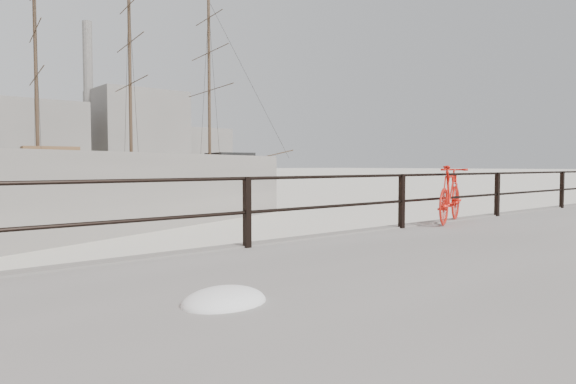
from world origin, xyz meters
TOP-DOWN VIEW (x-y plane):
  - ground at (0.00, 0.00)m, footprint 400.00×400.00m
  - guardrail at (0.00, -0.15)m, footprint 28.00×0.10m
  - bicycle at (-2.07, -0.25)m, footprint 1.89×0.98m
  - barque_black at (25.92, 81.49)m, footprint 68.08×30.80m
  - industrial_west at (20.00, 140.00)m, footprint 32.00×18.00m
  - industrial_mid at (55.00, 145.00)m, footprint 26.00×20.00m
  - industrial_east at (78.00, 150.00)m, footprint 20.00×16.00m
  - smokestack at (42.00, 150.00)m, footprint 2.80×2.80m

SIDE VIEW (x-z plane):
  - ground at x=0.00m, z-range 0.00..0.00m
  - barque_black at x=25.92m, z-range -18.38..18.38m
  - guardrail at x=0.00m, z-range 0.35..1.35m
  - bicycle at x=-2.07m, z-range 0.35..1.51m
  - industrial_east at x=78.00m, z-range 0.00..14.00m
  - industrial_west at x=20.00m, z-range 0.00..18.00m
  - industrial_mid at x=55.00m, z-range 0.00..24.00m
  - smokestack at x=42.00m, z-range 0.00..44.00m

